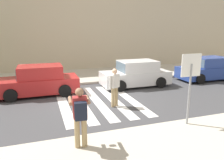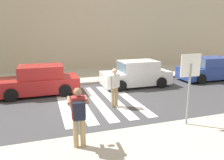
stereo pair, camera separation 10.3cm
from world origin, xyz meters
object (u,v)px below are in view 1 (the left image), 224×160
Objects in this scene: parked_car_red at (39,81)px; parked_car_white at (136,74)px; pedestrian_crossing at (115,85)px; parked_car_blue at (208,69)px; stop_sign at (191,74)px; photographer_with_backpack at (80,113)px.

parked_car_red is 1.00× the size of parked_car_white.
pedestrian_crossing is 4.37m from parked_car_red.
parked_car_blue is (5.40, -0.00, 0.00)m from parked_car_white.
stop_sign is 0.60× the size of parked_car_red.
parked_car_red is 1.00× the size of parked_car_blue.
stop_sign is at bearing 5.64° from photographer_with_backpack.
parked_car_red is at bearing 129.69° from stop_sign.
pedestrian_crossing is (2.13, 3.21, -0.19)m from photographer_with_backpack.
photographer_with_backpack is at bearing -174.36° from stop_sign.
parked_car_red is 10.98m from parked_car_blue.
parked_car_white is at bearing 53.81° from photographer_with_backpack.
pedestrian_crossing is at bearing -158.96° from parked_car_blue.
parked_car_blue is (10.98, -0.00, 0.00)m from parked_car_red.
parked_car_white is at bearing 0.00° from parked_car_red.
parked_car_red is (-4.85, 5.85, -1.20)m from stop_sign.
parked_car_blue is at bearing 43.62° from stop_sign.
stop_sign is 1.42× the size of pedestrian_crossing.
photographer_with_backpack is (-3.82, -0.38, -0.76)m from stop_sign.
parked_car_white is (2.42, 3.01, -0.25)m from pedestrian_crossing.
stop_sign is 3.44m from pedestrian_crossing.
pedestrian_crossing is at bearing -128.83° from parked_car_white.
photographer_with_backpack reaches higher than pedestrian_crossing.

